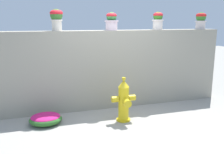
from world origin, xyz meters
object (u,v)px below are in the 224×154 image
(potted_plant_1, at_px, (56,17))
(potted_plant_3, at_px, (158,20))
(potted_plant_4, at_px, (201,19))
(flower_bush_left, at_px, (46,119))
(fire_hydrant, at_px, (124,101))
(potted_plant_2, at_px, (112,21))

(potted_plant_1, height_order, potted_plant_3, potted_plant_1)
(potted_plant_4, distance_m, flower_bush_left, 4.28)
(potted_plant_4, relative_size, fire_hydrant, 0.47)
(fire_hydrant, bearing_deg, potted_plant_4, 23.03)
(potted_plant_1, height_order, flower_bush_left, potted_plant_1)
(potted_plant_3, height_order, fire_hydrant, potted_plant_3)
(potted_plant_4, relative_size, flower_bush_left, 0.66)
(potted_plant_4, bearing_deg, flower_bush_left, -169.45)
(potted_plant_4, xyz_separation_m, fire_hydrant, (-2.34, -0.99, -1.54))
(potted_plant_1, bearing_deg, flower_bush_left, -117.42)
(flower_bush_left, bearing_deg, fire_hydrant, -11.05)
(potted_plant_1, height_order, potted_plant_2, potted_plant_1)
(potted_plant_1, relative_size, fire_hydrant, 0.51)
(fire_hydrant, bearing_deg, flower_bush_left, 168.95)
(potted_plant_1, bearing_deg, potted_plant_3, -0.93)
(potted_plant_3, bearing_deg, flower_bush_left, -166.14)
(potted_plant_1, height_order, potted_plant_4, potted_plant_1)
(potted_plant_1, bearing_deg, potted_plant_2, -1.76)
(potted_plant_1, relative_size, potted_plant_4, 1.09)
(potted_plant_4, bearing_deg, potted_plant_3, -176.93)
(potted_plant_3, height_order, potted_plant_4, potted_plant_4)
(potted_plant_3, relative_size, fire_hydrant, 0.46)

